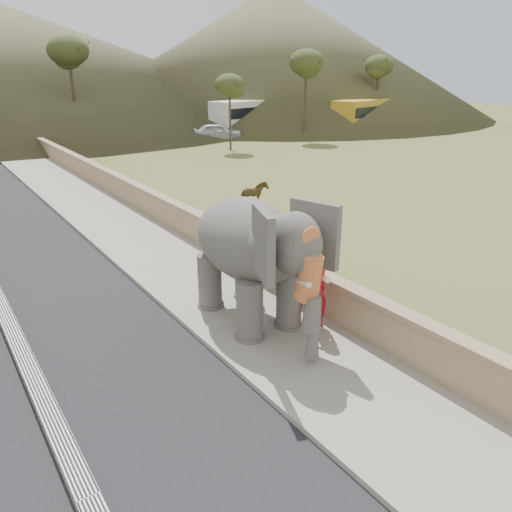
{
  "coord_description": "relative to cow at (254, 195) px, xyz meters",
  "views": [
    {
      "loc": [
        -6.07,
        -5.4,
        5.91
      ],
      "look_at": [
        0.2,
        3.81,
        1.7
      ],
      "focal_mm": 35.0,
      "sensor_mm": 36.0,
      "label": 1
    }
  ],
  "objects": [
    {
      "name": "elephant_and_man",
      "position": [
        -6.2,
        -9.01,
        1.14
      ],
      "size": [
        2.44,
        4.38,
        3.12
      ],
      "color": "slate",
      "rests_on": "ground"
    },
    {
      "name": "parapet",
      "position": [
        -4.57,
        -2.86,
        -0.01
      ],
      "size": [
        0.3,
        120.0,
        1.1
      ],
      "primitive_type": "cube",
      "color": "tan",
      "rests_on": "ground"
    },
    {
      "name": "hill_right",
      "position": [
        29.78,
        39.14,
        7.44
      ],
      "size": [
        56.0,
        56.0,
        16.0
      ],
      "primitive_type": "cone",
      "color": "brown",
      "rests_on": "ground"
    },
    {
      "name": "distant_car",
      "position": [
        9.95,
        20.41,
        0.16
      ],
      "size": [
        4.55,
        3.27,
        1.44
      ],
      "primitive_type": "imported",
      "rotation": [
        0.0,
        0.0,
        1.15
      ],
      "color": "#BBBCC2",
      "rests_on": "ground"
    },
    {
      "name": "bus_white",
      "position": [
        16.13,
        22.91,
        0.99
      ],
      "size": [
        11.28,
        4.79,
        3.1
      ],
      "primitive_type": "cube",
      "rotation": [
        0.0,
        0.0,
        1.79
      ],
      "color": "silver",
      "rests_on": "ground"
    },
    {
      "name": "ground",
      "position": [
        -6.22,
        -12.86,
        -0.56
      ],
      "size": [
        160.0,
        160.0,
        0.0
      ],
      "primitive_type": "plane",
      "color": "olive",
      "rests_on": "ground"
    },
    {
      "name": "cow",
      "position": [
        0.0,
        0.0,
        0.0
      ],
      "size": [
        1.34,
        0.62,
        1.13
      ],
      "primitive_type": "imported",
      "rotation": [
        0.0,
        0.0,
        1.58
      ],
      "color": "brown",
      "rests_on": "ground"
    },
    {
      "name": "bus_orange",
      "position": [
        25.95,
        17.6,
        0.99
      ],
      "size": [
        11.27,
        5.23,
        3.1
      ],
      "primitive_type": "cube",
      "rotation": [
        0.0,
        0.0,
        1.83
      ],
      "color": "gold",
      "rests_on": "ground"
    },
    {
      "name": "trees",
      "position": [
        -2.43,
        17.06,
        3.43
      ],
      "size": [
        46.94,
        42.83,
        8.71
      ],
      "color": "#473828",
      "rests_on": "ground"
    },
    {
      "name": "walkway",
      "position": [
        -6.22,
        -2.86,
        -0.49
      ],
      "size": [
        3.0,
        120.0,
        0.15
      ],
      "primitive_type": "cube",
      "color": "#9E9687",
      "rests_on": "ground"
    }
  ]
}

